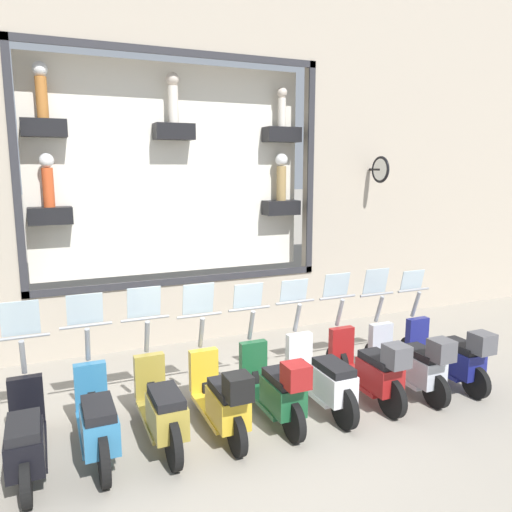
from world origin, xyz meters
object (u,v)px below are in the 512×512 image
at_px(scooter_black_8, 26,436).
at_px(scooter_teal_7, 97,419).
at_px(scooter_navy_0, 450,354).
at_px(scooter_olive_6, 161,407).
at_px(scooter_green_4, 275,387).
at_px(scooter_yellow_5, 222,397).
at_px(scooter_silver_1, 411,361).
at_px(scooter_red_2, 369,368).
at_px(scooter_white_3, 322,377).

bearing_deg(scooter_black_8, scooter_teal_7, -89.34).
height_order(scooter_navy_0, scooter_black_8, scooter_black_8).
xyz_separation_m(scooter_navy_0, scooter_black_8, (0.07, 5.68, -0.04)).
bearing_deg(scooter_olive_6, scooter_green_4, -92.82).
bearing_deg(scooter_teal_7, scooter_navy_0, -90.88).
bearing_deg(scooter_navy_0, scooter_yellow_5, 89.91).
distance_m(scooter_navy_0, scooter_green_4, 2.84).
bearing_deg(scooter_yellow_5, scooter_teal_7, 87.16).
distance_m(scooter_silver_1, scooter_green_4, 2.13).
bearing_deg(scooter_red_2, scooter_yellow_5, 90.15).
relative_size(scooter_navy_0, scooter_olive_6, 0.99).
relative_size(scooter_navy_0, scooter_green_4, 1.00).
xyz_separation_m(scooter_red_2, scooter_green_4, (-0.00, 1.42, -0.01)).
relative_size(scooter_silver_1, scooter_red_2, 0.99).
xyz_separation_m(scooter_silver_1, scooter_white_3, (0.07, 1.42, -0.02)).
distance_m(scooter_navy_0, scooter_silver_1, 0.71).
xyz_separation_m(scooter_red_2, scooter_black_8, (0.06, 4.26, -0.06)).
relative_size(scooter_white_3, scooter_yellow_5, 1.01).
xyz_separation_m(scooter_white_3, scooter_olive_6, (0.00, 2.13, 0.01)).
height_order(scooter_silver_1, scooter_red_2, scooter_silver_1).
bearing_deg(scooter_white_3, scooter_yellow_5, 92.66).
bearing_deg(scooter_silver_1, scooter_white_3, 87.24).
height_order(scooter_olive_6, scooter_black_8, scooter_olive_6).
bearing_deg(scooter_red_2, scooter_black_8, 89.24).
xyz_separation_m(scooter_white_3, scooter_green_4, (-0.07, 0.71, 0.03)).
bearing_deg(scooter_yellow_5, scooter_navy_0, -90.09).
xyz_separation_m(scooter_red_2, scooter_teal_7, (0.06, 3.55, -0.03)).
height_order(scooter_red_2, scooter_black_8, scooter_black_8).
bearing_deg(scooter_olive_6, scooter_red_2, -91.32).
xyz_separation_m(scooter_yellow_5, scooter_black_8, (0.06, 2.13, -0.05)).
relative_size(scooter_navy_0, scooter_white_3, 0.99).
height_order(scooter_silver_1, scooter_green_4, scooter_silver_1).
height_order(scooter_navy_0, scooter_silver_1, scooter_silver_1).
bearing_deg(scooter_green_4, scooter_olive_6, 87.18).
xyz_separation_m(scooter_red_2, scooter_yellow_5, (-0.01, 2.13, -0.01)).
bearing_deg(scooter_silver_1, scooter_navy_0, -90.25).
xyz_separation_m(scooter_teal_7, scooter_black_8, (-0.01, 0.71, -0.03)).
relative_size(scooter_navy_0, scooter_teal_7, 0.99).
height_order(scooter_red_2, scooter_olive_6, scooter_olive_6).
distance_m(scooter_white_3, scooter_green_4, 0.71).
distance_m(scooter_olive_6, scooter_teal_7, 0.71).
xyz_separation_m(scooter_green_4, scooter_teal_7, (0.07, 2.13, -0.02)).
xyz_separation_m(scooter_navy_0, scooter_olive_6, (0.08, 4.26, -0.01)).
relative_size(scooter_green_4, scooter_black_8, 1.00).
xyz_separation_m(scooter_green_4, scooter_olive_6, (0.07, 1.42, -0.02)).
bearing_deg(scooter_teal_7, scooter_yellow_5, -92.84).
bearing_deg(scooter_green_4, scooter_navy_0, -90.13).
xyz_separation_m(scooter_white_3, scooter_teal_7, (0.00, 2.84, 0.01)).
bearing_deg(scooter_green_4, scooter_silver_1, -90.09).
distance_m(scooter_navy_0, scooter_white_3, 2.13).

